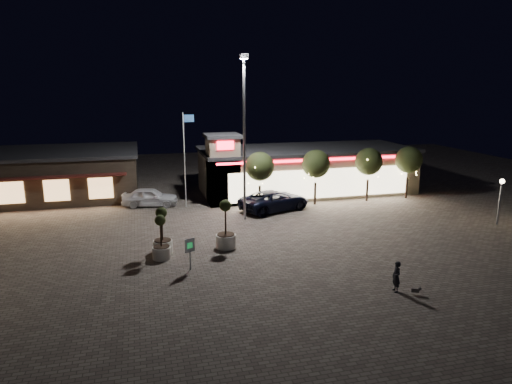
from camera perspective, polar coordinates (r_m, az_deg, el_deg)
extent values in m
plane|color=#685E54|center=(27.67, -1.68, -8.34)|extent=(90.00, 90.00, 0.00)
cube|color=gray|center=(44.74, 6.25, 2.62)|extent=(20.00, 8.00, 4.00)
cube|color=#262628|center=(44.40, 6.32, 5.35)|extent=(20.40, 8.40, 0.30)
cube|color=#FFEDBF|center=(41.14, 8.22, 1.06)|extent=(17.00, 0.12, 2.60)
cube|color=red|center=(40.71, 8.34, 4.01)|extent=(19.00, 0.10, 0.18)
cube|color=gray|center=(39.70, -4.16, 2.64)|extent=(2.60, 2.60, 5.80)
cube|color=#262628|center=(39.26, -4.24, 7.02)|extent=(3.00, 3.00, 0.30)
cube|color=red|center=(38.02, -3.85, 5.83)|extent=(1.40, 0.10, 0.70)
cube|color=#382D23|center=(46.59, -24.58, 1.91)|extent=(16.00, 10.00, 4.00)
cube|color=#262628|center=(46.26, -24.84, 4.52)|extent=(16.40, 10.40, 0.30)
cube|color=#591E19|center=(41.23, -25.92, 1.58)|extent=(14.40, 0.80, 0.15)
cube|color=#FFBD72|center=(42.24, -28.32, -0.09)|extent=(2.00, 0.12, 1.80)
cube|color=#FFBD72|center=(41.52, -23.64, 0.19)|extent=(2.00, 0.12, 1.80)
cube|color=#FFBD72|center=(41.09, -18.83, 0.47)|extent=(2.00, 0.12, 1.80)
cylinder|color=gray|center=(34.24, -1.47, 6.22)|extent=(0.20, 0.20, 12.00)
cube|color=gray|center=(34.04, -1.53, 16.64)|extent=(0.60, 0.40, 0.35)
cube|color=white|center=(34.03, -1.53, 16.30)|extent=(0.45, 0.30, 0.08)
cylinder|color=white|center=(38.77, -8.92, 3.91)|extent=(0.10, 0.10, 8.00)
cube|color=navy|center=(38.42, -8.43, 9.10)|extent=(0.90, 0.04, 0.60)
cylinder|color=gray|center=(38.31, 28.13, -1.30)|extent=(0.12, 0.12, 3.20)
sphere|color=#FFE5B2|center=(37.96, 28.41, 1.19)|extent=(0.36, 0.36, 0.36)
cylinder|color=#332319|center=(38.49, 0.46, -0.62)|extent=(0.20, 0.20, 1.92)
sphere|color=#2D3819|center=(37.95, 0.47, 3.22)|extent=(2.42, 2.42, 2.42)
cylinder|color=#332319|center=(40.04, 7.39, -0.18)|extent=(0.20, 0.20, 1.92)
sphere|color=#2D3819|center=(39.53, 7.50, 3.50)|extent=(2.42, 2.42, 2.42)
cylinder|color=#332319|center=(42.13, 13.72, 0.22)|extent=(0.20, 0.20, 1.92)
sphere|color=#2D3819|center=(41.64, 13.91, 3.72)|extent=(2.42, 2.42, 2.42)
cylinder|color=#332319|center=(44.14, 18.30, 0.50)|extent=(0.20, 0.20, 1.92)
sphere|color=#2D3819|center=(43.67, 18.55, 3.85)|extent=(2.42, 2.42, 2.42)
imported|color=black|center=(37.86, 2.36, -1.04)|extent=(6.69, 4.72, 1.69)
imported|color=white|center=(40.22, -13.11, -0.60)|extent=(4.97, 2.76, 1.60)
imported|color=black|center=(24.31, 17.14, -10.08)|extent=(0.41, 0.60, 1.59)
cube|color=#59514C|center=(24.47, 19.25, -11.50)|extent=(0.41, 0.27, 0.20)
sphere|color=#59514C|center=(24.50, 19.78, -11.31)|extent=(0.18, 0.18, 0.18)
cylinder|color=silver|center=(29.05, -11.56, -6.71)|extent=(1.20, 1.20, 0.80)
cylinder|color=black|center=(28.91, -11.60, -5.93)|extent=(1.04, 1.04, 0.06)
cylinder|color=#332319|center=(28.62, -11.68, -4.17)|extent=(0.10, 0.10, 1.80)
sphere|color=#2D3819|center=(28.38, -11.76, -2.54)|extent=(0.70, 0.70, 0.70)
cylinder|color=silver|center=(28.16, -11.70, -7.43)|extent=(1.11, 1.11, 0.74)
cylinder|color=black|center=(28.03, -11.73, -6.69)|extent=(0.96, 0.96, 0.06)
cylinder|color=#332319|center=(27.75, -11.82, -5.02)|extent=(0.09, 0.09, 1.66)
sphere|color=#2D3819|center=(27.52, -11.89, -3.47)|extent=(0.65, 0.65, 0.65)
cylinder|color=silver|center=(29.41, -3.78, -6.15)|extent=(1.29, 1.29, 0.86)
cylinder|color=black|center=(29.26, -3.80, -5.32)|extent=(1.12, 1.12, 0.06)
cylinder|color=#332319|center=(28.96, -3.83, -3.44)|extent=(0.11, 0.11, 1.93)
sphere|color=#2D3819|center=(28.71, -3.86, -1.70)|extent=(0.75, 0.75, 0.75)
cylinder|color=gray|center=(26.18, -8.22, -8.45)|extent=(0.08, 0.08, 1.13)
cube|color=white|center=(25.86, -8.28, -6.61)|extent=(0.58, 0.30, 0.80)
cube|color=green|center=(25.83, -8.27, -6.64)|extent=(0.31, 0.15, 0.33)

